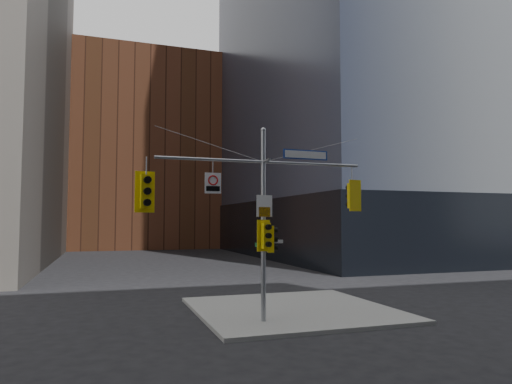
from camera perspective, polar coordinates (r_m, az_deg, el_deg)
ground at (r=15.50m, az=3.52°, el=-17.79°), size 160.00×160.00×0.00m
sidewalk_corner at (r=19.85m, az=4.58°, el=-14.44°), size 8.00×8.00×0.15m
podium_ne at (r=56.94m, az=17.76°, el=-4.33°), size 36.40×36.40×6.00m
brick_midrise at (r=72.89m, az=-13.91°, el=4.45°), size 26.00×20.00×28.00m
signal_assembly at (r=16.92m, az=0.93°, el=-1.53°), size 8.00×0.80×7.30m
traffic_light_west_arm at (r=16.05m, az=-13.60°, el=0.06°), size 0.68×0.58×1.43m
traffic_light_east_arm at (r=18.52m, az=11.94°, el=-0.46°), size 0.59×0.53×1.24m
traffic_light_pole_side at (r=17.02m, az=1.96°, el=-5.91°), size 0.42×0.36×0.99m
traffic_light_pole_front at (r=16.66m, az=1.23°, el=-5.47°), size 0.54×0.50×1.15m
street_sign_blade at (r=17.74m, az=6.21°, el=4.66°), size 1.85×0.08×0.36m
regulatory_sign_arm at (r=16.41m, az=-5.40°, el=1.20°), size 0.60×0.07×0.75m
regulatory_sign_pole at (r=16.80m, az=1.06°, el=-1.81°), size 0.61×0.06×0.80m
street_blade_ew at (r=17.08m, az=2.36°, el=-6.21°), size 0.67×0.05×0.13m
street_blade_ns at (r=17.36m, az=0.43°, el=-6.67°), size 0.09×0.81×0.16m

